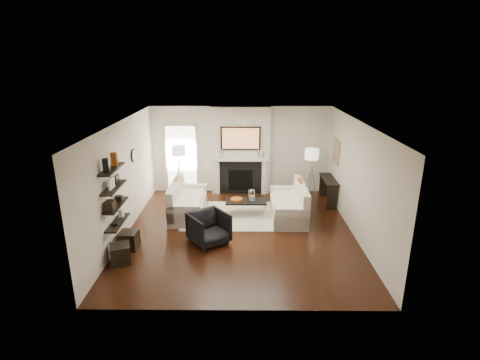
{
  "coord_description": "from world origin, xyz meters",
  "views": [
    {
      "loc": [
        0.07,
        -8.34,
        4.06
      ],
      "look_at": [
        0.0,
        0.6,
        1.15
      ],
      "focal_mm": 28.0,
      "sensor_mm": 36.0,
      "label": 1
    }
  ],
  "objects_px": {
    "lamp_left_shade": "(179,150)",
    "armchair": "(209,227)",
    "loveseat_right_base": "(288,210)",
    "ottoman_near": "(129,240)",
    "loveseat_left_base": "(189,208)",
    "coffee_table": "(246,201)",
    "lamp_right_shade": "(312,154)"
  },
  "relations": [
    {
      "from": "lamp_left_shade",
      "to": "loveseat_right_base",
      "type": "bearing_deg",
      "value": -27.2
    },
    {
      "from": "coffee_table",
      "to": "armchair",
      "type": "height_order",
      "value": "armchair"
    },
    {
      "from": "loveseat_left_base",
      "to": "lamp_left_shade",
      "type": "relative_size",
      "value": 4.5
    },
    {
      "from": "lamp_right_shade",
      "to": "ottoman_near",
      "type": "height_order",
      "value": "lamp_right_shade"
    },
    {
      "from": "loveseat_left_base",
      "to": "lamp_left_shade",
      "type": "height_order",
      "value": "lamp_left_shade"
    },
    {
      "from": "lamp_left_shade",
      "to": "ottoman_near",
      "type": "relative_size",
      "value": 1.0
    },
    {
      "from": "loveseat_right_base",
      "to": "lamp_left_shade",
      "type": "relative_size",
      "value": 4.5
    },
    {
      "from": "lamp_right_shade",
      "to": "loveseat_right_base",
      "type": "bearing_deg",
      "value": -122.64
    },
    {
      "from": "armchair",
      "to": "ottoman_near",
      "type": "distance_m",
      "value": 1.8
    },
    {
      "from": "loveseat_left_base",
      "to": "lamp_right_shade",
      "type": "xyz_separation_m",
      "value": [
        3.45,
        1.05,
        1.24
      ]
    },
    {
      "from": "armchair",
      "to": "loveseat_left_base",
      "type": "bearing_deg",
      "value": 77.51
    },
    {
      "from": "loveseat_left_base",
      "to": "coffee_table",
      "type": "relative_size",
      "value": 1.64
    },
    {
      "from": "loveseat_right_base",
      "to": "lamp_left_shade",
      "type": "height_order",
      "value": "lamp_left_shade"
    },
    {
      "from": "loveseat_left_base",
      "to": "ottoman_near",
      "type": "distance_m",
      "value": 2.17
    },
    {
      "from": "coffee_table",
      "to": "lamp_left_shade",
      "type": "distance_m",
      "value": 2.69
    },
    {
      "from": "coffee_table",
      "to": "armchair",
      "type": "xyz_separation_m",
      "value": [
        -0.86,
        -1.62,
        0.0
      ]
    },
    {
      "from": "loveseat_left_base",
      "to": "lamp_left_shade",
      "type": "bearing_deg",
      "value": 107.17
    },
    {
      "from": "loveseat_right_base",
      "to": "lamp_left_shade",
      "type": "xyz_separation_m",
      "value": [
        -3.13,
        1.61,
        1.24
      ]
    },
    {
      "from": "loveseat_left_base",
      "to": "armchair",
      "type": "bearing_deg",
      "value": -66.63
    },
    {
      "from": "armchair",
      "to": "lamp_right_shade",
      "type": "relative_size",
      "value": 2.02
    },
    {
      "from": "coffee_table",
      "to": "lamp_left_shade",
      "type": "xyz_separation_m",
      "value": [
        -2.01,
        1.45,
        1.05
      ]
    },
    {
      "from": "coffee_table",
      "to": "lamp_right_shade",
      "type": "bearing_deg",
      "value": 28.84
    },
    {
      "from": "lamp_left_shade",
      "to": "armchair",
      "type": "bearing_deg",
      "value": -69.51
    },
    {
      "from": "loveseat_right_base",
      "to": "armchair",
      "type": "height_order",
      "value": "armchair"
    },
    {
      "from": "loveseat_left_base",
      "to": "lamp_right_shade",
      "type": "bearing_deg",
      "value": 17.0
    },
    {
      "from": "armchair",
      "to": "lamp_right_shade",
      "type": "bearing_deg",
      "value": 8.21
    },
    {
      "from": "loveseat_right_base",
      "to": "loveseat_left_base",
      "type": "bearing_deg",
      "value": 176.81
    },
    {
      "from": "loveseat_left_base",
      "to": "loveseat_right_base",
      "type": "height_order",
      "value": "same"
    },
    {
      "from": "loveseat_left_base",
      "to": "coffee_table",
      "type": "bearing_deg",
      "value": 0.47
    },
    {
      "from": "coffee_table",
      "to": "lamp_right_shade",
      "type": "distance_m",
      "value": 2.4
    },
    {
      "from": "lamp_left_shade",
      "to": "lamp_right_shade",
      "type": "xyz_separation_m",
      "value": [
        3.9,
        -0.4,
        0.0
      ]
    },
    {
      "from": "loveseat_right_base",
      "to": "coffee_table",
      "type": "height_order",
      "value": "same"
    }
  ]
}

